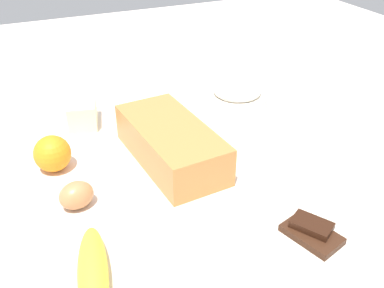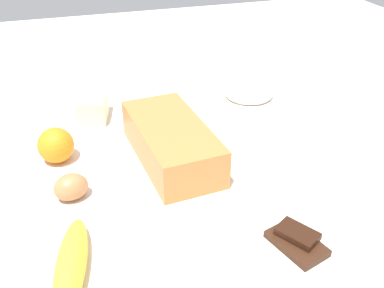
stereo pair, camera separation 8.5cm
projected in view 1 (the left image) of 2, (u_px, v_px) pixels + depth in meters
name	position (u px, v px, depth m)	size (l,w,h in m)	color
ground_plane	(192.00, 164.00, 0.90)	(2.40, 2.40, 0.02)	beige
loaf_pan	(171.00, 142.00, 0.88)	(0.29, 0.15, 0.08)	#B77A3D
flour_bowl	(237.00, 96.00, 1.10)	(0.16, 0.16, 0.07)	silver
banana	(93.00, 273.00, 0.62)	(0.19, 0.04, 0.04)	yellow
orange_fruit	(52.00, 154.00, 0.85)	(0.07, 0.07, 0.07)	orange
butter_block	(82.00, 113.00, 1.01)	(0.09, 0.06, 0.06)	#F4EDB2
egg_near_butter	(76.00, 195.00, 0.76)	(0.05, 0.05, 0.06)	#B57A4A
chocolate_plate	(311.00, 237.00, 0.69)	(0.13, 0.13, 0.03)	silver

